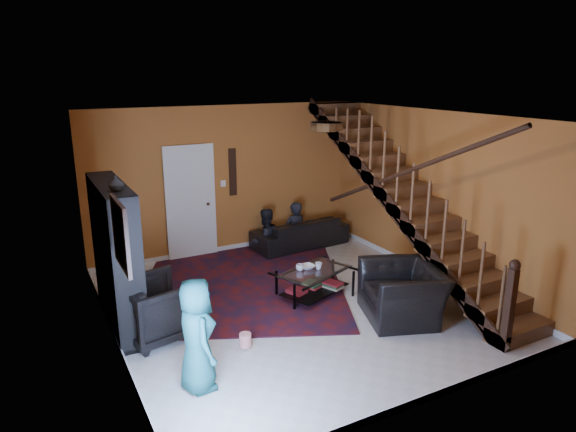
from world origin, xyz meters
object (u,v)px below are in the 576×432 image
(armchair_right, at_px, (402,293))
(coffee_table, at_px, (315,282))
(sofa, at_px, (300,233))
(armchair_left, at_px, (158,308))
(bookshelf, at_px, (117,258))

(armchair_right, distance_m, coffee_table, 1.40)
(sofa, height_order, coffee_table, sofa)
(sofa, xyz_separation_m, armchair_left, (-3.43, -2.31, 0.13))
(coffee_table, bearing_deg, bookshelf, 170.41)
(bookshelf, distance_m, sofa, 4.21)
(coffee_table, bearing_deg, sofa, 66.27)
(bookshelf, xyz_separation_m, sofa, (3.79, 1.70, -0.68))
(sofa, bearing_deg, bookshelf, 19.19)
(armchair_left, height_order, armchair_right, armchair_left)
(armchair_right, height_order, coffee_table, armchair_right)
(sofa, distance_m, armchair_left, 4.14)
(sofa, xyz_separation_m, armchair_right, (-0.23, -3.37, 0.09))
(armchair_left, distance_m, armchair_right, 3.37)
(bookshelf, bearing_deg, sofa, 24.17)
(bookshelf, xyz_separation_m, armchair_right, (3.56, -1.67, -0.59))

